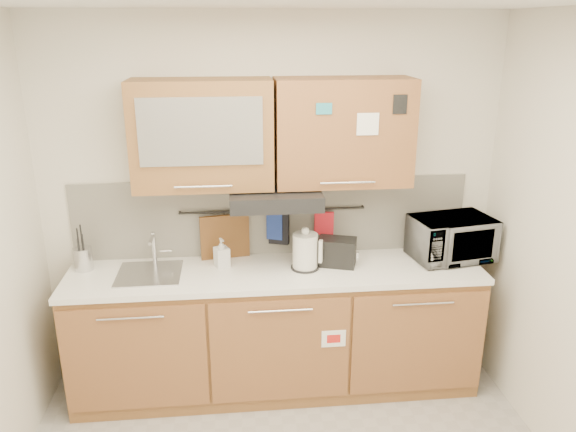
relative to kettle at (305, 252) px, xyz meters
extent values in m
plane|color=silver|center=(-0.20, 0.31, 0.26)|extent=(3.20, 0.00, 3.20)
cube|color=brown|center=(-0.20, 0.01, -0.60)|extent=(2.80, 0.60, 0.88)
cube|color=black|center=(-0.20, 0.01, -0.99)|extent=(2.80, 0.54, 0.10)
cube|color=#965D35|center=(-1.13, -0.30, -0.57)|extent=(0.91, 0.02, 0.74)
cylinder|color=silver|center=(-1.13, -0.33, -0.26)|extent=(0.41, 0.01, 0.01)
cube|color=#965D35|center=(-0.20, -0.30, -0.57)|extent=(0.91, 0.02, 0.74)
cylinder|color=silver|center=(-0.20, -0.33, -0.26)|extent=(0.41, 0.01, 0.01)
cube|color=#965D35|center=(0.73, -0.30, -0.57)|extent=(0.91, 0.02, 0.74)
cylinder|color=silver|center=(0.73, -0.33, -0.26)|extent=(0.41, 0.01, 0.01)
cube|color=white|center=(-0.20, 0.00, -0.14)|extent=(2.82, 0.62, 0.04)
cube|color=silver|center=(-0.20, 0.30, 0.16)|extent=(2.80, 0.02, 0.56)
cube|color=brown|center=(-0.66, 0.13, 0.79)|extent=(0.90, 0.35, 0.70)
cube|color=silver|center=(-0.66, -0.05, 0.84)|extent=(0.76, 0.02, 0.42)
cube|color=#965D35|center=(0.26, 0.13, 0.79)|extent=(0.90, 0.35, 0.70)
cube|color=white|center=(0.38, -0.05, 0.87)|extent=(0.14, 0.00, 0.14)
cube|color=black|center=(-0.20, 0.06, 0.38)|extent=(0.60, 0.46, 0.10)
cube|color=silver|center=(-1.05, 0.01, -0.12)|extent=(0.42, 0.40, 0.03)
cylinder|color=silver|center=(-1.03, 0.17, 0.00)|extent=(0.03, 0.03, 0.24)
cylinder|color=silver|center=(-1.03, 0.09, 0.10)|extent=(0.02, 0.18, 0.02)
cylinder|color=black|center=(-0.20, 0.26, 0.22)|extent=(1.30, 0.02, 0.02)
cylinder|color=silver|center=(-1.50, 0.13, -0.04)|extent=(0.16, 0.16, 0.16)
cylinder|color=black|center=(-1.52, 0.14, 0.03)|extent=(0.01, 0.01, 0.30)
cylinder|color=black|center=(-1.48, 0.12, 0.01)|extent=(0.01, 0.01, 0.26)
cylinder|color=black|center=(-1.50, 0.15, 0.04)|extent=(0.01, 0.01, 0.32)
cylinder|color=black|center=(-1.52, 0.11, 0.00)|extent=(0.01, 0.01, 0.23)
cylinder|color=silver|center=(0.00, 0.00, 0.00)|extent=(0.22, 0.22, 0.25)
sphere|color=silver|center=(0.00, 0.00, 0.15)|extent=(0.06, 0.06, 0.06)
cube|color=silver|center=(0.10, -0.04, 0.02)|extent=(0.03, 0.04, 0.16)
cylinder|color=black|center=(0.00, 0.00, -0.11)|extent=(0.19, 0.19, 0.01)
cube|color=black|center=(0.22, 0.03, -0.02)|extent=(0.29, 0.22, 0.19)
cube|color=black|center=(0.18, 0.05, 0.07)|extent=(0.10, 0.13, 0.01)
cube|color=black|center=(0.27, 0.02, 0.07)|extent=(0.10, 0.13, 0.01)
imported|color=#999999|center=(1.05, 0.07, 0.03)|extent=(0.61, 0.46, 0.30)
imported|color=#999999|center=(-0.57, 0.09, -0.02)|extent=(0.12, 0.12, 0.20)
cube|color=brown|center=(-0.54, 0.24, -0.01)|extent=(0.35, 0.08, 0.43)
cube|color=navy|center=(-0.19, 0.24, 0.10)|extent=(0.12, 0.07, 0.19)
cube|color=black|center=(-0.16, 0.24, 0.09)|extent=(0.15, 0.09, 0.23)
cube|color=red|center=(0.17, 0.24, 0.12)|extent=(0.14, 0.03, 0.17)
camera|label=1|loc=(-0.48, -3.49, 1.45)|focal=35.00mm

